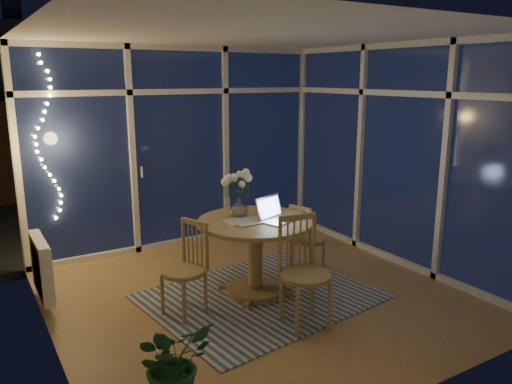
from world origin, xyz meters
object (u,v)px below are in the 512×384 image
Objects in this scene: chair_left at (183,269)px; flower_vase at (239,206)px; dining_table at (255,257)px; chair_right at (308,238)px; chair_front at (306,273)px; potted_plant at (174,369)px; laptop at (279,208)px.

flower_vase is (0.74, 0.26, 0.45)m from chair_left.
chair_right reaches higher than dining_table.
chair_left is at bearing 146.63° from chair_front.
chair_right is 1.10× the size of potted_plant.
flower_vase is 0.28× the size of potted_plant.
dining_table is 0.55m from flower_vase.
chair_left is 1.20× the size of potted_plant.
laptop is 0.45m from flower_vase.
chair_left is at bearing -176.27° from dining_table.
chair_left is 2.55× the size of laptop.
chair_front reaches higher than flower_vase.
dining_table is 0.82m from chair_left.
laptop is 0.47× the size of potted_plant.
dining_table is at bearing 85.62° from chair_right.
potted_plant is (-1.39, -1.64, -0.53)m from flower_vase.
chair_right is 2.34× the size of laptop.
chair_front is 1.11m from flower_vase.
chair_front reaches higher than chair_left.
chair_right is 0.82× the size of chair_front.
chair_right is (1.62, 0.23, -0.04)m from chair_left.
potted_plant is at bearing -161.54° from laptop.
chair_right reaches higher than potted_plant.
chair_left reaches higher than chair_right.
laptop reaches higher than potted_plant.
laptop is (0.19, -0.15, 0.53)m from dining_table.
chair_right is at bearing 35.23° from potted_plant.
flower_vase is at bearing 106.21° from laptop.
chair_front is at bearing -121.92° from laptop.
chair_left is 4.35× the size of flower_vase.
flower_vase is (-0.11, 1.03, 0.40)m from chair_front.
chair_front is at bearing -87.55° from dining_table.
chair_left is 1.52m from potted_plant.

